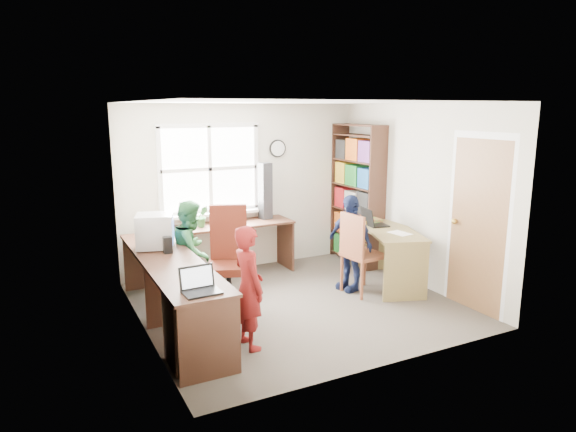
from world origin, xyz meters
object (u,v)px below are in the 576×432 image
object	(u,v)px
right_desk	(390,245)
potted_plant	(202,216)
crt_monitor	(155,231)
person_red	(249,287)
bookshelf	(357,198)
laptop_left	(200,286)
person_green	(192,251)
person_navy	(350,243)
swivel_chair	(229,264)
cd_tower	(265,191)
wooden_chair	(359,251)
laptop_right	(372,221)
l_desk	(199,293)

from	to	relation	value
right_desk	potted_plant	world-z (taller)	potted_plant
crt_monitor	person_red	world-z (taller)	person_red
bookshelf	laptop_left	bearing A→B (deg)	-145.19
person_green	person_navy	xyz separation A→B (m)	(1.94, -0.53, 0.00)
person_red	person_green	world-z (taller)	person_green
crt_monitor	person_red	bearing A→B (deg)	-49.93
swivel_chair	person_red	bearing A→B (deg)	-78.80
crt_monitor	cd_tower	distance (m)	2.02
wooden_chair	crt_monitor	size ratio (longest dim) A/B	2.14
person_red	potted_plant	bearing A→B (deg)	-8.45
swivel_chair	laptop_right	bearing A→B (deg)	23.89
laptop_right	person_red	distance (m)	2.63
person_navy	right_desk	bearing A→B (deg)	72.07
right_desk	bookshelf	bearing A→B (deg)	99.32
laptop_right	wooden_chair	bearing A→B (deg)	139.90
right_desk	laptop_left	size ratio (longest dim) A/B	4.31
right_desk	crt_monitor	world-z (taller)	crt_monitor
person_red	cd_tower	bearing A→B (deg)	-30.61
wooden_chair	cd_tower	size ratio (longest dim) A/B	1.29
wooden_chair	person_red	distance (m)	1.97
laptop_left	person_red	bearing A→B (deg)	20.68
wooden_chair	person_red	bearing A→B (deg)	-164.30
right_desk	cd_tower	bearing A→B (deg)	149.87
wooden_chair	cd_tower	bearing A→B (deg)	105.17
l_desk	crt_monitor	size ratio (longest dim) A/B	5.98
crt_monitor	swivel_chair	bearing A→B (deg)	-0.89
person_green	laptop_right	bearing A→B (deg)	-63.71
laptop_right	cd_tower	xyz separation A→B (m)	(-1.12, 1.08, 0.35)
l_desk	cd_tower	world-z (taller)	cd_tower
wooden_chair	person_green	bearing A→B (deg)	153.08
bookshelf	crt_monitor	xyz separation A→B (m)	(-3.18, -0.59, -0.05)
right_desk	potted_plant	bearing A→B (deg)	168.80
crt_monitor	cd_tower	size ratio (longest dim) A/B	0.60
l_desk	potted_plant	distance (m)	1.83
cd_tower	person_navy	size ratio (longest dim) A/B	0.65
laptop_right	person_green	bearing A→B (deg)	92.69
crt_monitor	laptop_left	size ratio (longest dim) A/B	1.48
swivel_chair	laptop_left	bearing A→B (deg)	-97.86
bookshelf	swivel_chair	size ratio (longest dim) A/B	1.74
wooden_chair	person_green	distance (m)	2.09
laptop_right	potted_plant	bearing A→B (deg)	74.38
wooden_chair	crt_monitor	distance (m)	2.51
crt_monitor	laptop_left	bearing A→B (deg)	-72.38
potted_plant	person_green	world-z (taller)	person_green
bookshelf	crt_monitor	distance (m)	3.24
l_desk	person_green	bearing A→B (deg)	77.21
potted_plant	person_navy	size ratio (longest dim) A/B	0.23
cd_tower	l_desk	bearing A→B (deg)	-141.64
laptop_left	cd_tower	size ratio (longest dim) A/B	0.41
bookshelf	person_navy	bearing A→B (deg)	-128.05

